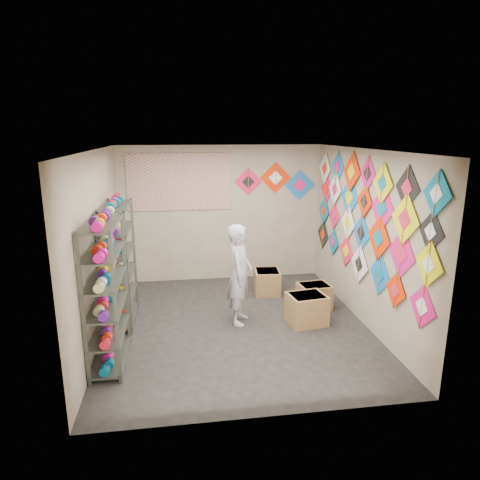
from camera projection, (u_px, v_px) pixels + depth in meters
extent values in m
plane|color=black|center=(236.00, 325.00, 6.71)|extent=(4.50, 4.50, 0.00)
plane|color=tan|center=(221.00, 214.00, 8.54)|extent=(4.00, 0.00, 4.00)
plane|color=tan|center=(267.00, 299.00, 4.22)|extent=(4.00, 0.00, 4.00)
plane|color=tan|center=(98.00, 247.00, 6.10)|extent=(0.00, 4.50, 4.50)
plane|color=tan|center=(363.00, 237.00, 6.66)|extent=(0.00, 4.50, 4.50)
plane|color=slate|center=(236.00, 150.00, 6.05)|extent=(4.50, 4.50, 0.00)
cube|color=#4C5147|center=(107.00, 294.00, 5.41)|extent=(0.40, 1.10, 1.90)
cube|color=#4C5147|center=(119.00, 264.00, 6.66)|extent=(0.40, 1.10, 1.90)
cylinder|color=#FF0B95|center=(100.00, 302.00, 4.93)|extent=(0.12, 0.10, 0.12)
cylinder|color=red|center=(102.00, 296.00, 5.11)|extent=(0.12, 0.10, 0.12)
cylinder|color=gold|center=(105.00, 290.00, 5.30)|extent=(0.12, 0.10, 0.12)
cylinder|color=silver|center=(107.00, 285.00, 5.48)|extent=(0.12, 0.10, 0.12)
cylinder|color=red|center=(109.00, 280.00, 5.67)|extent=(0.12, 0.10, 0.12)
cylinder|color=#5A1A8C|center=(111.00, 275.00, 5.85)|extent=(0.12, 0.10, 0.12)
cylinder|color=#DBD988|center=(115.00, 267.00, 6.18)|extent=(0.12, 0.10, 0.12)
cylinder|color=#085E84|center=(117.00, 263.00, 6.36)|extent=(0.12, 0.10, 0.12)
cylinder|color=#FF0B95|center=(118.00, 260.00, 6.54)|extent=(0.12, 0.10, 0.12)
cylinder|color=red|center=(120.00, 256.00, 6.73)|extent=(0.12, 0.10, 0.12)
cylinder|color=gold|center=(121.00, 253.00, 6.91)|extent=(0.12, 0.10, 0.12)
cylinder|color=silver|center=(123.00, 250.00, 7.10)|extent=(0.12, 0.10, 0.12)
cube|color=#E91776|center=(422.00, 307.00, 5.07)|extent=(0.02, 0.57, 0.57)
cube|color=#FF2F01|center=(395.00, 290.00, 5.66)|extent=(0.02, 0.51, 0.51)
cube|color=blue|center=(380.00, 275.00, 6.13)|extent=(0.02, 0.62, 0.62)
cube|color=white|center=(359.00, 264.00, 6.77)|extent=(0.01, 0.63, 0.63)
cube|color=#F61D4D|center=(346.00, 251.00, 7.33)|extent=(0.03, 0.57, 0.57)
cube|color=#05739E|center=(333.00, 242.00, 7.90)|extent=(0.01, 0.51, 0.51)
cube|color=black|center=(323.00, 234.00, 8.48)|extent=(0.01, 0.61, 0.61)
cube|color=#FBF20D|center=(429.00, 264.00, 4.88)|extent=(0.01, 0.56, 0.56)
cube|color=#E91776|center=(401.00, 254.00, 5.51)|extent=(0.01, 0.68, 0.68)
cube|color=#FF2F01|center=(379.00, 238.00, 6.08)|extent=(0.02, 0.67, 0.67)
cube|color=blue|center=(361.00, 233.00, 6.70)|extent=(0.01, 0.62, 0.62)
cube|color=white|center=(348.00, 223.00, 7.16)|extent=(0.01, 0.57, 0.57)
cube|color=#F61D4D|center=(334.00, 216.00, 7.84)|extent=(0.03, 0.53, 0.53)
cube|color=#05739E|center=(324.00, 211.00, 8.34)|extent=(0.02, 0.56, 0.56)
cube|color=black|center=(431.00, 231.00, 4.84)|extent=(0.03, 0.51, 0.51)
cube|color=#FBF20D|center=(405.00, 219.00, 5.35)|extent=(0.02, 0.67, 0.67)
cube|color=#E91776|center=(382.00, 208.00, 5.98)|extent=(0.04, 0.69, 0.69)
cube|color=#FF2F01|center=(364.00, 201.00, 6.50)|extent=(0.02, 0.52, 0.52)
cube|color=blue|center=(349.00, 197.00, 7.11)|extent=(0.04, 0.72, 0.72)
cube|color=white|center=(335.00, 189.00, 7.70)|extent=(0.03, 0.60, 0.60)
cube|color=#F61D4D|center=(326.00, 189.00, 8.20)|extent=(0.02, 0.60, 0.60)
cube|color=#05739E|center=(437.00, 194.00, 4.67)|extent=(0.03, 0.55, 0.55)
cube|color=black|center=(407.00, 188.00, 5.31)|extent=(0.01, 0.58, 0.58)
cube|color=#FBF20D|center=(383.00, 183.00, 5.91)|extent=(0.02, 0.59, 0.59)
cube|color=#E91776|center=(368.00, 173.00, 6.40)|extent=(0.03, 0.55, 0.55)
cube|color=#FF2F01|center=(352.00, 172.00, 6.94)|extent=(0.04, 0.67, 0.67)
cube|color=blue|center=(338.00, 167.00, 7.58)|extent=(0.02, 0.59, 0.59)
cube|color=white|center=(325.00, 168.00, 8.18)|extent=(0.02, 0.62, 0.62)
cube|color=#F61D4D|center=(248.00, 182.00, 8.45)|extent=(0.56, 0.02, 0.56)
cube|color=#FF2F01|center=(275.00, 178.00, 8.51)|extent=(0.63, 0.02, 0.63)
cube|color=blue|center=(300.00, 185.00, 8.61)|extent=(0.63, 0.02, 0.63)
cube|color=#9D52B2|center=(179.00, 182.00, 8.24)|extent=(2.00, 0.01, 1.10)
imported|color=beige|center=(240.00, 274.00, 6.64)|extent=(0.79, 0.70, 1.59)
cube|color=#9A7043|center=(307.00, 309.00, 6.72)|extent=(0.64, 0.56, 0.48)
cube|color=#9A7043|center=(314.00, 296.00, 7.31)|extent=(0.57, 0.49, 0.43)
cube|color=#9A7043|center=(267.00, 282.00, 7.98)|extent=(0.51, 0.55, 0.45)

